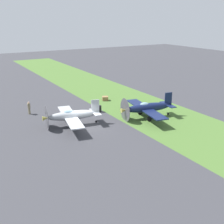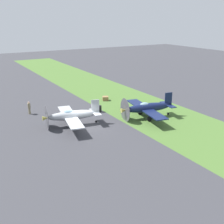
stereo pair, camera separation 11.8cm
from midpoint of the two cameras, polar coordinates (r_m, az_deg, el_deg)
ground_plane at (r=35.42m, az=-5.15°, el=-2.79°), size 160.00×160.00×0.00m
grass_verge at (r=40.51m, az=8.06°, el=-0.16°), size 120.00×11.00×0.01m
airplane_lead at (r=35.41m, az=-7.75°, el=-0.65°), size 8.80×7.02×3.11m
airplane_wingman at (r=38.11m, az=6.96°, el=0.84°), size 9.19×7.32×3.25m
ground_crew_chief at (r=40.93m, az=-15.76°, el=0.84°), size 0.52×0.43×1.73m
fuel_drum at (r=40.45m, az=-2.39°, el=0.64°), size 0.60×0.60×0.90m
supply_crate at (r=46.00m, az=-1.22°, el=2.66°), size 1.19×1.19×0.64m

